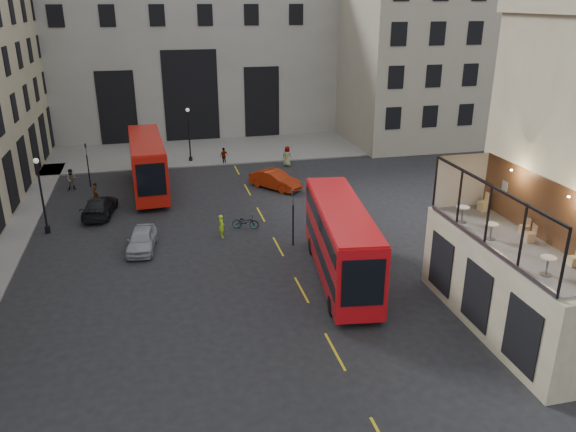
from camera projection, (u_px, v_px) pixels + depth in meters
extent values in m
plane|color=black|center=(376.00, 346.00, 26.19)|extent=(140.00, 140.00, 0.00)
cube|color=black|center=(477.00, 296.00, 26.54)|extent=(0.08, 9.20, 3.00)
cube|color=brown|center=(546.00, 210.00, 25.73)|extent=(0.04, 10.00, 2.90)
cube|color=beige|center=(461.00, 181.00, 29.94)|extent=(3.00, 0.04, 2.90)
cube|color=black|center=(522.00, 183.00, 24.88)|extent=(3.00, 10.00, 0.04)
cube|color=slate|center=(484.00, 243.00, 25.57)|extent=(0.12, 10.00, 0.18)
cube|color=black|center=(492.00, 186.00, 24.58)|extent=(0.12, 10.00, 0.10)
cube|color=beige|center=(505.00, 186.00, 28.56)|extent=(0.04, 0.45, 0.55)
cylinder|color=#FFD899|center=(569.00, 197.00, 23.26)|extent=(0.12, 0.12, 0.05)
cylinder|color=#FFD899|center=(511.00, 170.00, 26.89)|extent=(0.12, 0.12, 0.05)
cube|color=#BAB08C|center=(506.00, 287.00, 26.78)|extent=(3.00, 11.00, 4.50)
cube|color=slate|center=(513.00, 243.00, 25.95)|extent=(3.00, 10.00, 0.10)
cube|color=#9E9B93|center=(186.00, 55.00, 65.36)|extent=(34.00, 10.00, 18.00)
cube|color=black|center=(191.00, 96.00, 62.24)|extent=(6.00, 0.12, 10.00)
cube|color=black|center=(117.00, 108.00, 60.86)|extent=(4.00, 0.12, 8.00)
cube|color=black|center=(262.00, 103.00, 64.34)|extent=(4.00, 0.12, 8.00)
cube|color=#A29583|center=(414.00, 47.00, 63.18)|extent=(16.00, 18.00, 20.00)
cube|color=slate|center=(188.00, 151.00, 59.31)|extent=(40.00, 12.00, 0.12)
cylinder|color=black|center=(293.00, 225.00, 36.34)|extent=(0.10, 0.10, 2.80)
imported|color=black|center=(293.00, 198.00, 35.65)|extent=(0.16, 0.20, 1.00)
cylinder|color=black|center=(89.00, 171.00, 47.81)|extent=(0.10, 0.10, 2.80)
imported|color=black|center=(86.00, 149.00, 47.12)|extent=(0.16, 0.20, 1.00)
cylinder|color=black|center=(42.00, 199.00, 37.91)|extent=(0.14, 0.14, 5.00)
cylinder|color=black|center=(47.00, 229.00, 38.72)|extent=(0.36, 0.36, 0.50)
sphere|color=silver|center=(36.00, 161.00, 36.95)|extent=(0.36, 0.36, 0.36)
cylinder|color=black|center=(189.00, 137.00, 54.80)|extent=(0.14, 0.14, 5.00)
cylinder|color=black|center=(191.00, 159.00, 55.62)|extent=(0.36, 0.36, 0.50)
sphere|color=silver|center=(188.00, 110.00, 53.84)|extent=(0.36, 0.36, 0.36)
cube|color=#B30C11|center=(341.00, 241.00, 31.65)|extent=(3.99, 11.33, 3.93)
cube|color=black|center=(340.00, 250.00, 31.85)|extent=(3.95, 10.74, 0.81)
cube|color=black|center=(342.00, 221.00, 31.21)|extent=(3.95, 10.74, 0.81)
cube|color=#B30C11|center=(342.00, 208.00, 30.92)|extent=(3.86, 11.10, 0.12)
cylinder|color=black|center=(312.00, 246.00, 35.51)|extent=(0.42, 1.04, 1.01)
cylinder|color=black|center=(347.00, 244.00, 35.72)|extent=(0.42, 1.04, 1.01)
cylinder|color=black|center=(332.00, 306.00, 28.61)|extent=(0.42, 1.04, 1.01)
cylinder|color=black|center=(376.00, 303.00, 28.83)|extent=(0.42, 1.04, 1.01)
cube|color=#B6150C|center=(148.00, 163.00, 46.46)|extent=(3.06, 11.38, 4.00)
cube|color=black|center=(148.00, 170.00, 46.66)|extent=(3.07, 10.77, 0.82)
cube|color=black|center=(146.00, 149.00, 46.01)|extent=(3.07, 10.77, 0.82)
cube|color=#B6150C|center=(145.00, 139.00, 45.72)|extent=(2.95, 11.15, 0.12)
cylinder|color=black|center=(134.00, 174.00, 50.08)|extent=(0.33, 1.04, 1.03)
cylinder|color=black|center=(161.00, 172.00, 50.68)|extent=(0.33, 1.04, 1.03)
cylinder|color=black|center=(137.00, 201.00, 43.31)|extent=(0.33, 1.04, 1.03)
cylinder|color=black|center=(168.00, 199.00, 43.91)|extent=(0.33, 1.04, 1.03)
imported|color=#9B9DA3|center=(142.00, 240.00, 35.96)|extent=(2.16, 4.29, 1.40)
imported|color=#992309|center=(275.00, 180.00, 47.59)|extent=(4.17, 4.67, 1.54)
imported|color=black|center=(100.00, 206.00, 41.72)|extent=(2.60, 5.04, 1.40)
imported|color=gray|center=(245.00, 222.00, 39.37)|extent=(1.98, 1.27, 0.98)
imported|color=#BDF71A|center=(222.00, 226.00, 37.83)|extent=(0.42, 0.61, 1.61)
imported|color=gray|center=(72.00, 180.00, 47.19)|extent=(0.95, 0.77, 1.82)
imported|color=gray|center=(142.00, 144.00, 58.54)|extent=(1.17, 1.39, 1.87)
imported|color=gray|center=(224.00, 156.00, 54.61)|extent=(1.04, 0.85, 1.65)
imported|color=gray|center=(287.00, 156.00, 53.93)|extent=(1.13, 1.06, 1.95)
imported|color=gray|center=(95.00, 193.00, 44.33)|extent=(0.41, 0.60, 1.58)
cylinder|color=silver|center=(549.00, 258.00, 22.61)|extent=(0.63, 0.63, 0.04)
cylinder|color=slate|center=(547.00, 266.00, 22.75)|extent=(0.08, 0.08, 0.74)
cylinder|color=slate|center=(546.00, 274.00, 22.89)|extent=(0.47, 0.47, 0.03)
cylinder|color=silver|center=(492.00, 224.00, 26.01)|extent=(0.62, 0.62, 0.04)
cylinder|color=slate|center=(491.00, 232.00, 26.15)|extent=(0.08, 0.08, 0.73)
cylinder|color=slate|center=(490.00, 239.00, 26.28)|extent=(0.46, 0.46, 0.03)
cylinder|color=silver|center=(463.00, 207.00, 28.02)|extent=(0.65, 0.65, 0.04)
cylinder|color=slate|center=(462.00, 214.00, 28.16)|extent=(0.09, 0.09, 0.76)
cylinder|color=slate|center=(461.00, 222.00, 28.30)|extent=(0.48, 0.48, 0.03)
cube|color=#DDC67F|center=(573.00, 261.00, 23.62)|extent=(0.40, 0.40, 0.40)
cube|color=tan|center=(529.00, 237.00, 25.97)|extent=(0.48, 0.48, 0.44)
cube|color=tan|center=(535.00, 229.00, 25.83)|extent=(0.11, 0.41, 0.39)
cube|color=tan|center=(524.00, 229.00, 26.88)|extent=(0.42, 0.42, 0.40)
cube|color=tan|center=(528.00, 222.00, 26.80)|extent=(0.08, 0.37, 0.35)
cube|color=#D8BC7D|center=(484.00, 206.00, 29.73)|extent=(0.53, 0.53, 0.51)
cube|color=#D8BC7D|center=(488.00, 197.00, 29.63)|extent=(0.10, 0.48, 0.46)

